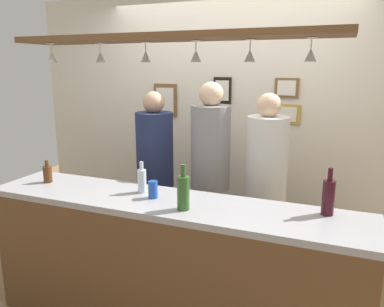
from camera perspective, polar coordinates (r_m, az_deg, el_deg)
ground_plane at (r=3.34m, az=-0.69°, el=-21.18°), size 8.00×8.00×0.00m
back_wall at (r=3.84m, az=5.58°, el=4.35°), size 4.40×0.06×2.60m
bar_counter at (r=2.60m, az=-5.11°, el=-14.75°), size 2.70×0.55×0.98m
overhead_glass_rack at (r=2.49m, az=-3.59°, el=17.21°), size 2.20×0.36×0.04m
hanging_wineglass_far_left at (r=2.93m, az=-20.49°, el=13.62°), size 0.07×0.07×0.13m
hanging_wineglass_left at (r=2.77m, az=-13.71°, el=14.14°), size 0.07×0.07×0.13m
hanging_wineglass_center_left at (r=2.61m, az=-7.03°, el=14.49°), size 0.07×0.07×0.13m
hanging_wineglass_center at (r=2.44m, az=0.59°, el=14.69°), size 0.07×0.07×0.13m
hanging_wineglass_center_right at (r=2.37m, az=8.77°, el=14.59°), size 0.07×0.07×0.13m
hanging_wineglass_right at (r=2.29m, az=17.56°, el=14.21°), size 0.07×0.07×0.13m
person_left_navy_shirt at (r=3.49m, az=-5.62°, el=-1.54°), size 0.34×0.34×1.66m
person_middle_grey_shirt at (r=3.26m, az=2.81°, el=-1.41°), size 0.34×0.34×1.76m
person_right_white_patterned_shirt at (r=3.16m, az=11.16°, el=-3.11°), size 0.34×0.34×1.68m
bottle_beer_brown_stubby at (r=3.19m, az=-21.07°, el=-2.86°), size 0.07×0.07×0.18m
bottle_champagne_green at (r=2.40m, az=-1.33°, el=-5.84°), size 0.08×0.08×0.30m
bottle_wine_dark_red at (r=2.47m, az=19.99°, el=-6.15°), size 0.08×0.08×0.30m
bottle_soda_clear at (r=2.75m, az=-7.61°, el=-4.03°), size 0.06×0.06×0.23m
drink_can at (r=2.64m, az=-5.94°, el=-5.45°), size 0.07×0.07×0.12m
picture_frame_lower_pair at (r=3.66m, az=13.81°, el=5.84°), size 0.30×0.02×0.18m
picture_frame_crest at (r=3.78m, az=4.62°, el=9.50°), size 0.18×0.02×0.26m
picture_frame_caricature at (r=4.02m, az=-4.07°, el=8.08°), size 0.26×0.02×0.34m
picture_frame_upper_small at (r=3.64m, az=14.17°, el=9.62°), size 0.22×0.02×0.18m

